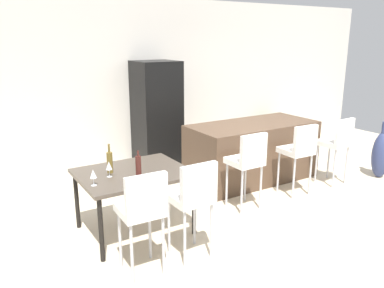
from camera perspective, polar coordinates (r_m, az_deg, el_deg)
ground_plane at (r=5.68m, az=10.09°, el=-7.87°), size 10.00×10.00×0.00m
back_wall at (r=7.42m, az=-3.08°, el=9.39°), size 10.00×0.12×2.90m
kitchen_island at (r=6.27m, az=8.79°, el=-1.10°), size 2.06×0.94×0.92m
bar_chair_left at (r=5.08m, az=8.18°, el=-2.19°), size 0.40×0.40×1.05m
bar_chair_middle at (r=5.71m, az=15.47°, el=-0.64°), size 0.41×0.41×1.05m
bar_chair_right at (r=6.32m, az=20.57°, el=0.46°), size 0.43×0.43×1.05m
dining_table at (r=4.51m, az=-8.61°, el=-4.83°), size 1.22×0.98×0.74m
dining_chair_near at (r=3.68m, az=-7.29°, el=-9.18°), size 0.41×0.41×1.05m
dining_chair_far at (r=3.91m, az=0.16°, el=-7.48°), size 0.41×0.41×1.05m
wine_bottle_middle at (r=4.46m, az=-12.00°, el=-2.59°), size 0.07×0.07×0.34m
wine_bottle_corner at (r=4.30m, az=-7.88°, el=-3.18°), size 0.06×0.06×0.29m
wine_glass_left at (r=4.12m, az=-14.32°, el=-4.31°), size 0.07×0.07×0.17m
wine_glass_right at (r=4.34m, az=-12.11°, el=-3.18°), size 0.07×0.07×0.17m
refrigerator at (r=6.86m, az=-5.21°, el=4.39°), size 0.72×0.68×1.84m
floor_vase at (r=7.00m, az=26.04°, el=-1.38°), size 0.29×0.29×0.93m
potted_plant at (r=8.57m, az=11.99°, el=2.63°), size 0.44×0.44×0.64m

